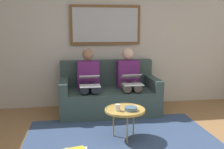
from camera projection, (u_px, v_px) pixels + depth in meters
name	position (u px, v px, depth m)	size (l,w,h in m)	color
wall_rear	(105.00, 38.00, 4.98)	(6.00, 0.12, 2.60)	beige
area_rug	(122.00, 140.00, 3.51)	(2.60, 1.80, 0.01)	#33476B
couch	(109.00, 94.00, 4.69)	(1.72, 0.90, 0.90)	#384C47
framed_mirror	(105.00, 25.00, 4.85)	(1.32, 0.05, 0.73)	brown
coffee_table	(125.00, 110.00, 3.50)	(0.55, 0.55, 0.42)	tan
cup	(118.00, 108.00, 3.42)	(0.07, 0.07, 0.09)	silver
bowl	(131.00, 109.00, 3.43)	(0.17, 0.17, 0.05)	slate
person_left	(129.00, 78.00, 4.62)	(0.38, 0.58, 1.14)	#66236B
laptop_silver	(132.00, 80.00, 4.39)	(0.33, 0.38, 0.17)	silver
person_right	(89.00, 80.00, 4.51)	(0.38, 0.58, 1.14)	#66236B
laptop_white	(90.00, 81.00, 4.29)	(0.34, 0.39, 0.17)	white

